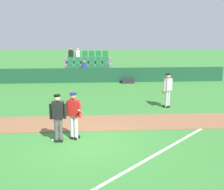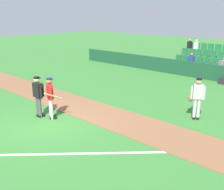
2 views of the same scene
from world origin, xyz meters
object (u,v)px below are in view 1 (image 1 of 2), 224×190
Objects in this scene: umpire_home_plate at (58,115)px; runner_grey_jersey at (168,89)px; equipment_bag at (128,81)px; batter_red_jersey at (74,114)px; baseball at (53,140)px.

umpire_home_plate is 6.58m from runner_grey_jersey.
equipment_bag is (3.77, 10.87, -0.82)m from umpire_home_plate.
runner_grey_jersey is at bearing 42.23° from batter_red_jersey.
umpire_home_plate is (-0.55, -0.22, 0.03)m from batter_red_jersey.
umpire_home_plate is 1.96× the size of equipment_bag.
umpire_home_plate is 1.00× the size of runner_grey_jersey.
runner_grey_jersey is (5.01, 4.27, -0.04)m from umpire_home_plate.
baseball is (-0.79, -0.14, -0.93)m from batter_red_jersey.
batter_red_jersey is at bearing -106.85° from equipment_bag.
runner_grey_jersey is 6.78m from baseball.
equipment_bag is (3.22, 10.65, -0.79)m from batter_red_jersey.
umpire_home_plate is at bearing -109.15° from equipment_bag.
umpire_home_plate and runner_grey_jersey have the same top height.
baseball is 11.52m from equipment_bag.
equipment_bag is (-1.23, 6.60, -0.78)m from runner_grey_jersey.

